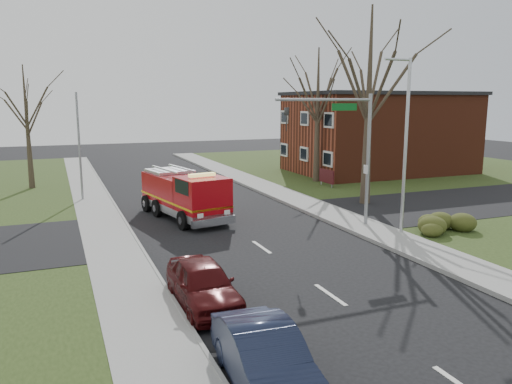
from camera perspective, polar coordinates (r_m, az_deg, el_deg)
name	(u,v)px	position (r m, az deg, el deg)	size (l,w,h in m)	color
ground	(262,247)	(22.38, 0.65, -6.35)	(120.00, 120.00, 0.00)	black
sidewalk_right	(378,232)	(25.32, 13.75, -4.50)	(2.40, 80.00, 0.15)	gray
sidewalk_left	(119,262)	(20.88, -15.41, -7.76)	(2.40, 80.00, 0.15)	gray
brick_building	(379,132)	(46.68, 13.87, 6.63)	(15.40, 10.40, 7.25)	maroon
health_center_sign	(327,176)	(37.75, 8.07, 1.78)	(0.12, 2.00, 1.40)	#420F13
hedge_corner	(438,222)	(26.17, 20.07, -3.21)	(2.80, 2.00, 0.90)	#313C15
bare_tree_near	(369,85)	(31.33, 12.83, 11.89)	(6.00, 6.00, 12.00)	#33281E
bare_tree_far	(318,100)	(39.76, 7.08, 10.34)	(5.25, 5.25, 10.50)	#33281E
bare_tree_left	(26,113)	(39.83, -24.77, 8.15)	(4.50, 4.50, 9.00)	#33281E
traffic_signal_mast	(347,136)	(25.25, 10.37, 6.27)	(5.29, 0.18, 6.80)	gray
streetlight_pole	(405,141)	(24.75, 16.64, 5.56)	(1.48, 0.16, 8.40)	#B7BABF
utility_pole_far	(79,148)	(33.94, -19.53, 4.79)	(0.14, 0.14, 7.00)	gray
fire_engine	(185,196)	(27.86, -8.16, -0.45)	(3.73, 7.25, 2.79)	#9B070E
parked_car_maroon	(203,284)	(16.14, -6.07, -10.37)	(1.73, 4.30, 1.46)	#3D090A
parked_car_gray	(266,359)	(11.79, 1.11, -18.58)	(1.52, 4.37, 1.44)	#171E34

